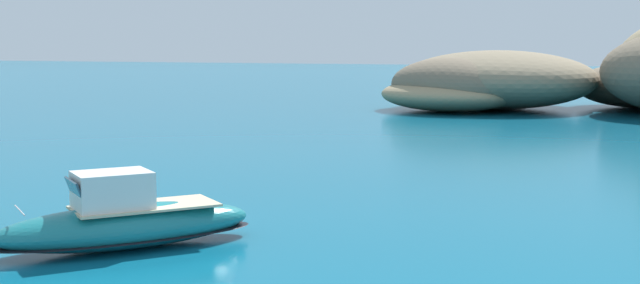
% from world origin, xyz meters
% --- Properties ---
extents(islet_small, '(18.11, 18.83, 4.71)m').
position_xyz_m(islet_small, '(-3.34, 58.96, 2.14)').
color(islet_small, '#84755B').
rests_on(islet_small, ground).
extents(motorboat_teal, '(5.82, 6.52, 2.00)m').
position_xyz_m(motorboat_teal, '(-2.01, 9.40, 0.67)').
color(motorboat_teal, '#19727A').
rests_on(motorboat_teal, ground).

